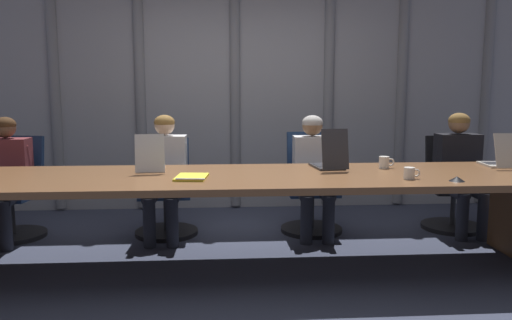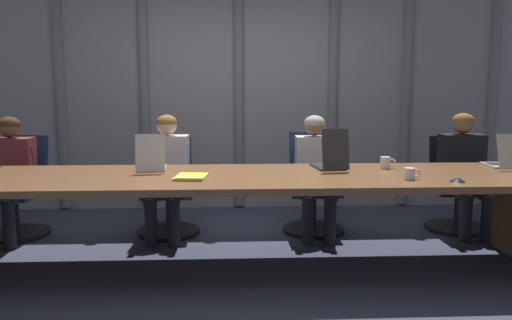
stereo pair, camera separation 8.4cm
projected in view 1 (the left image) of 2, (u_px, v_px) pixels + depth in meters
The scene contains 18 objects.
ground_plane at pixel (245, 268), 3.92m from camera, with size 14.27×14.27×0.00m, color #383D51.
conference_table at pixel (245, 191), 3.84m from camera, with size 5.01×1.11×0.74m.
curtain_backdrop at pixel (235, 85), 5.80m from camera, with size 7.14×0.17×2.87m.
laptop_left_mid at pixel (151, 164), 3.99m from camera, with size 0.26×0.41×0.30m.
laptop_center at pixel (329, 161), 4.10m from camera, with size 0.26×0.42×0.34m.
laptop_right_mid at pixel (502, 160), 4.21m from camera, with size 0.28×0.43×0.29m.
office_chair_left_end at pixel (14, 200), 4.75m from camera, with size 0.60×0.61×0.94m.
office_chair_left_mid at pixel (166, 198), 4.85m from camera, with size 0.60×0.60×0.91m.
office_chair_center at pixel (311, 194), 4.95m from camera, with size 0.60×0.60×0.96m.
office_chair_right_mid at pixel (452, 194), 5.04m from camera, with size 0.60×0.60×0.92m.
person_left_end at pixel (4, 171), 4.55m from camera, with size 0.41×0.55×1.14m.
person_left_mid at pixel (164, 169), 4.65m from camera, with size 0.41×0.55×1.15m.
person_center at pixel (313, 168), 4.74m from camera, with size 0.37×0.55×1.14m.
person_right_mid at pixel (461, 165), 4.85m from camera, with size 0.42×0.55×1.16m.
coffee_mug_near at pixel (410, 173), 3.64m from camera, with size 0.12×0.08×0.09m.
coffee_mug_far at pixel (385, 162), 4.13m from camera, with size 0.13×0.08×0.10m.
conference_mic_left_side at pixel (457, 179), 3.55m from camera, with size 0.11×0.11×0.04m, color black.
spiral_notepad at pixel (191, 177), 3.67m from camera, with size 0.25×0.33×0.03m.
Camera 1 is at (-0.18, -3.76, 1.38)m, focal length 35.23 mm.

